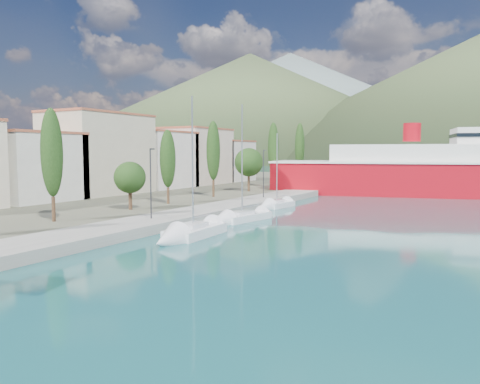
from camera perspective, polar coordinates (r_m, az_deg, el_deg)
The scene contains 10 objects.
ground at distance 138.24m, azimuth 21.69°, elevation 1.78°, with size 1400.00×1400.00×0.00m, color #185558.
quay at distance 50.68m, azimuth -2.38°, elevation -2.08°, with size 5.00×88.00×0.80m, color gray.
land_strip at distance 83.39m, azimuth -21.51°, elevation 0.26°, with size 70.00×148.00×0.70m, color #565644.
town_buildings at distance 72.92m, azimuth -13.52°, elevation 3.96°, with size 9.20×69.20×11.30m.
tree_row at distance 61.51m, azimuth -3.17°, elevation 4.22°, with size 4.25×66.70×11.35m.
lamp_posts at distance 40.81m, azimuth -10.95°, elevation 1.36°, with size 0.15×45.35×6.06m.
sailboat_near at distance 35.07m, azimuth -7.11°, elevation -5.35°, with size 2.83×8.25×11.70m.
sailboat_mid at distance 43.26m, azimuth -1.08°, elevation -3.42°, with size 3.56×8.47×11.83m.
sailboat_far at distance 54.55m, azimuth 3.81°, elevation -1.73°, with size 2.81×6.70×9.57m.
ferry at distance 78.22m, azimuth 26.17°, elevation 2.16°, with size 59.76×24.88×11.61m.
Camera 1 is at (17.06, -17.03, 6.48)m, focal length 35.00 mm.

